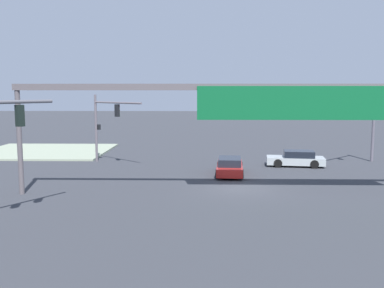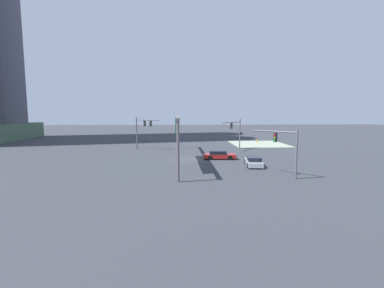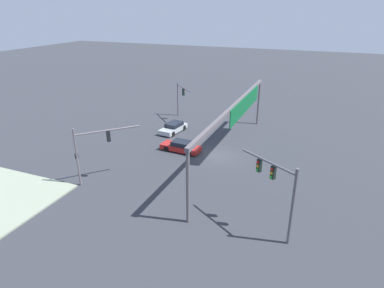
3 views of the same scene
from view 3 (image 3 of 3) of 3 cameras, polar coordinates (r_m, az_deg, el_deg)
ground_plane at (r=36.70m, az=4.15°, el=-1.98°), size 204.79×204.79×0.00m
traffic_signal_near_corner at (r=23.47m, az=14.56°, el=-6.80°), size 2.87×4.27×5.75m
traffic_signal_opposite_side at (r=48.44m, az=-1.98°, el=8.42°), size 3.66×3.59×5.00m
traffic_signal_cross_street at (r=31.04m, az=-16.80°, el=-0.32°), size 4.45×4.36×5.49m
overhead_sign_gantry at (r=35.38m, az=7.95°, el=5.94°), size 25.16×0.43×6.14m
sedan_car_approaching at (r=37.52m, az=-1.84°, el=-0.41°), size 2.08×4.64×1.21m
sedan_car_waiting_far at (r=43.45m, az=-3.19°, el=2.82°), size 4.54×2.37×1.21m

